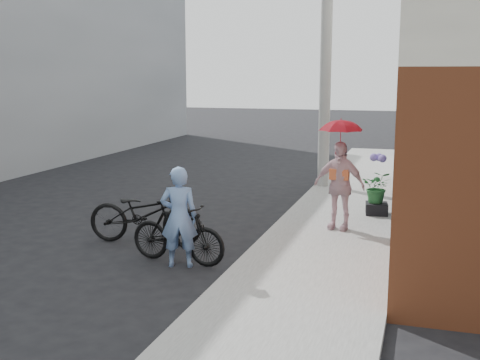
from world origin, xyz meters
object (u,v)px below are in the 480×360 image
at_px(officer, 179,217).
at_px(planter, 377,209).
at_px(bike_left, 145,213).
at_px(utility_pole, 326,49).
at_px(bike_right, 178,233).
at_px(kimono_woman, 339,186).

bearing_deg(officer, planter, -139.60).
height_order(officer, bike_left, officer).
height_order(utility_pole, bike_right, utility_pole).
bearing_deg(bike_left, utility_pole, -25.24).
height_order(officer, planter, officer).
bearing_deg(bike_left, planter, -56.38).
bearing_deg(utility_pole, bike_right, -100.12).
bearing_deg(bike_right, utility_pole, -3.16).
bearing_deg(kimono_woman, planter, 78.36).
relative_size(kimono_woman, planter, 3.71).
xyz_separation_m(utility_pole, bike_right, (-1.18, -6.59, -3.01)).
height_order(bike_left, kimono_woman, kimono_woman).
height_order(bike_right, planter, bike_right).
relative_size(utility_pole, kimono_woman, 4.35).
relative_size(utility_pole, officer, 4.50).
bearing_deg(officer, utility_pole, -114.77).
relative_size(bike_right, planter, 3.74).
distance_m(bike_left, planter, 4.74).
distance_m(utility_pole, planter, 4.58).
xyz_separation_m(officer, bike_right, (-0.09, 0.15, -0.29)).
relative_size(officer, kimono_woman, 0.97).
xyz_separation_m(utility_pole, officer, (-1.08, -6.74, -2.72)).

